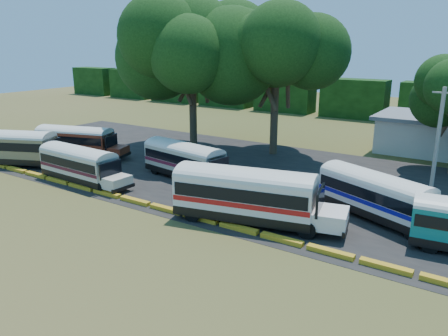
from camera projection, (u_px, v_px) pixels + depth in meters
The scene contains 13 objects.
ground at pixel (141, 211), 30.72m from camera, with size 160.00×160.00×0.00m, color #394617.
asphalt_strip at pixel (241, 173), 39.84m from camera, with size 64.00×24.00×0.02m, color black.
curb at pixel (150, 205), 31.49m from camera, with size 53.70×0.45×0.30m.
treeline_backdrop at pixel (354, 99), 68.46m from camera, with size 130.00×4.00×6.00m.
bus_beige at pixel (13, 145), 41.75m from camera, with size 10.53×6.42×3.41m.
bus_red at pixel (77, 139), 45.00m from camera, with size 9.95×5.07×3.18m.
bus_cream_west at pixel (80, 163), 36.60m from camera, with size 9.42×2.69×3.07m.
bus_cream_east at pixel (185, 159), 37.67m from camera, with size 9.89×3.86×3.17m.
bus_white_red at pixel (248, 192), 28.27m from camera, with size 11.51×5.12×3.68m.
bus_white_blue at pixel (377, 193), 29.00m from camera, with size 9.71×6.03×3.15m.
tree_west at pixel (192, 42), 45.02m from camera, with size 13.15×13.15×16.38m.
tree_center at pixel (276, 50), 43.78m from camera, with size 10.38×10.38×14.59m.
utility_pole at pixel (437, 142), 32.63m from camera, with size 1.60×0.30×8.35m.
Camera 1 is at (20.66, -20.76, 11.40)m, focal length 35.00 mm.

